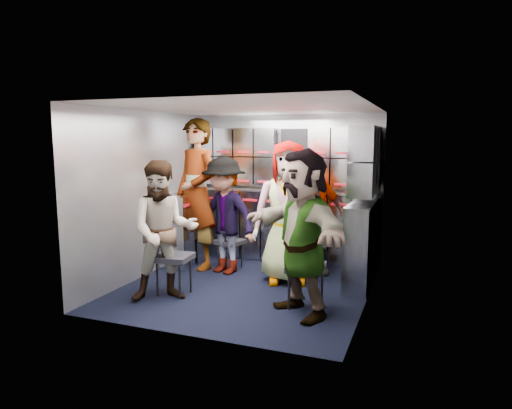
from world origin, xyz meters
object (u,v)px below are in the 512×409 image
(jump_seat_near_left, at_px, (174,259))
(attendant_arc_b, at_px, (224,216))
(jump_seat_mid_right, at_px, (315,245))
(attendant_arc_a, at_px, (164,231))
(jump_seat_center, at_px, (291,247))
(attendant_arc_d, at_px, (312,215))
(jump_seat_near_right, at_px, (306,269))
(jump_seat_mid_left, at_px, (230,243))
(attendant_arc_c, at_px, (288,212))
(attendant_standing, at_px, (197,194))
(attendant_arc_e, at_px, (302,233))

(jump_seat_near_left, height_order, attendant_arc_b, attendant_arc_b)
(jump_seat_mid_right, xyz_separation_m, attendant_arc_a, (-1.27, -1.67, 0.41))
(jump_seat_center, bearing_deg, jump_seat_mid_right, 62.90)
(jump_seat_center, height_order, attendant_arc_d, attendant_arc_d)
(attendant_arc_d, bearing_deg, jump_seat_near_right, -119.54)
(jump_seat_mid_left, bearing_deg, attendant_arc_c, -16.16)
(attendant_arc_d, bearing_deg, attendant_standing, 148.03)
(jump_seat_near_left, bearing_deg, jump_seat_mid_right, 49.54)
(jump_seat_near_left, distance_m, jump_seat_near_right, 1.50)
(jump_seat_center, xyz_separation_m, jump_seat_near_right, (0.44, -0.96, 0.01))
(jump_seat_near_left, distance_m, jump_seat_center, 1.51)
(jump_seat_near_left, height_order, attendant_arc_e, attendant_arc_e)
(attendant_arc_e, bearing_deg, jump_seat_mid_right, 138.47)
(attendant_arc_d, bearing_deg, attendant_arc_c, -157.51)
(attendant_arc_b, relative_size, attendant_arc_c, 0.88)
(attendant_arc_d, bearing_deg, jump_seat_mid_right, 49.59)
(attendant_arc_e, bearing_deg, attendant_standing, -172.68)
(attendant_arc_b, distance_m, attendant_arc_d, 1.14)
(attendant_standing, bearing_deg, attendant_arc_e, -8.67)
(jump_seat_center, bearing_deg, jump_seat_mid_left, 175.08)
(jump_seat_mid_left, height_order, attendant_standing, attendant_standing)
(jump_seat_near_right, height_order, attendant_arc_a, attendant_arc_a)
(attendant_arc_b, xyz_separation_m, attendant_arc_e, (1.32, -1.03, 0.08))
(attendant_arc_c, bearing_deg, attendant_arc_b, 157.17)
(attendant_standing, distance_m, attendant_arc_d, 1.58)
(jump_seat_mid_right, relative_size, attendant_arc_a, 0.26)
(jump_seat_mid_left, xyz_separation_m, attendant_standing, (-0.45, -0.07, 0.66))
(jump_seat_mid_left, relative_size, attendant_arc_a, 0.27)
(attendant_arc_c, xyz_separation_m, attendant_arc_d, (0.21, 0.41, -0.09))
(jump_seat_near_left, distance_m, attendant_arc_e, 1.56)
(attendant_arc_b, distance_m, attendant_arc_c, 0.89)
(jump_seat_near_left, distance_m, attendant_arc_b, 1.05)
(attendant_standing, height_order, attendant_arc_b, attendant_standing)
(jump_seat_mid_left, height_order, attendant_arc_e, attendant_arc_e)
(jump_seat_mid_right, relative_size, attendant_arc_b, 0.26)
(jump_seat_center, bearing_deg, attendant_standing, 179.95)
(attendant_standing, bearing_deg, jump_seat_near_left, -51.89)
(jump_seat_mid_right, xyz_separation_m, jump_seat_near_right, (0.23, -1.37, 0.06))
(attendant_arc_d, bearing_deg, jump_seat_center, -172.81)
(attendant_standing, bearing_deg, attendant_arc_a, -53.83)
(jump_seat_near_left, relative_size, attendant_arc_e, 0.28)
(attendant_standing, relative_size, attendant_arc_b, 1.33)
(jump_seat_near_right, relative_size, attendant_arc_d, 0.30)
(jump_seat_mid_left, bearing_deg, jump_seat_mid_right, 16.97)
(attendant_arc_a, bearing_deg, jump_seat_near_left, 56.43)
(jump_seat_center, relative_size, attendant_standing, 0.24)
(attendant_arc_b, relative_size, attendant_arc_e, 0.91)
(attendant_standing, distance_m, attendant_arc_c, 1.35)
(attendant_arc_d, bearing_deg, jump_seat_near_left, -174.53)
(jump_seat_near_right, bearing_deg, attendant_arc_d, 100.87)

